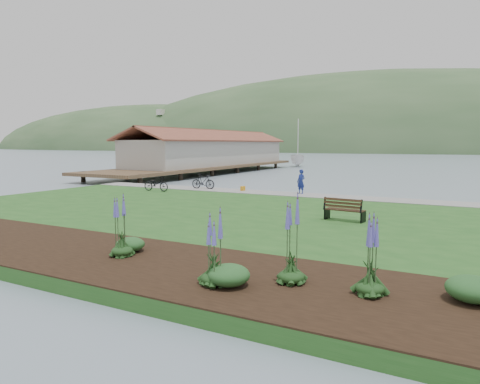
% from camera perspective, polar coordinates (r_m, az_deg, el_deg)
% --- Properties ---
extents(ground, '(600.00, 600.00, 0.00)m').
position_cam_1_polar(ground, '(21.08, 2.96, -3.54)').
color(ground, slate).
rests_on(ground, ground).
extents(lawn, '(34.00, 20.00, 0.40)m').
position_cam_1_polar(lawn, '(19.28, 0.43, -3.87)').
color(lawn, '#21501C').
rests_on(lawn, ground).
extents(shoreline_path, '(34.00, 2.20, 0.03)m').
position_cam_1_polar(shoreline_path, '(27.36, 9.11, -0.42)').
color(shoreline_path, gray).
rests_on(shoreline_path, lawn).
extents(garden_bed, '(24.00, 4.40, 0.04)m').
position_cam_1_polar(garden_bed, '(11.18, -4.56, -10.42)').
color(garden_bed, black).
rests_on(garden_bed, lawn).
extents(pier_pavilion, '(8.00, 36.00, 5.40)m').
position_cam_1_polar(pier_pavilion, '(54.55, -3.83, 5.41)').
color(pier_pavilion, '#4C3826').
rests_on(pier_pavilion, ground).
extents(park_bench, '(1.71, 0.85, 1.02)m').
position_cam_1_polar(park_bench, '(18.59, 13.69, -2.23)').
color(park_bench, '#311E13').
rests_on(park_bench, lawn).
extents(person, '(0.80, 0.68, 1.88)m').
position_cam_1_polar(person, '(27.93, 8.14, 1.65)').
color(person, navy).
rests_on(person, lawn).
extents(bicycle_a, '(0.81, 1.98, 1.01)m').
position_cam_1_polar(bicycle_a, '(29.96, -11.12, 1.08)').
color(bicycle_a, black).
rests_on(bicycle_a, lawn).
extents(bicycle_b, '(0.67, 1.84, 1.08)m').
position_cam_1_polar(bicycle_b, '(30.85, -4.95, 1.40)').
color(bicycle_b, black).
rests_on(bicycle_b, lawn).
extents(sailboat, '(10.91, 11.04, 23.89)m').
position_cam_1_polar(sailboat, '(68.29, 7.69, 3.36)').
color(sailboat, silver).
rests_on(sailboat, ground).
extents(pannier, '(0.27, 0.35, 0.34)m').
position_cam_1_polar(pannier, '(29.44, 0.37, 0.46)').
color(pannier, orange).
rests_on(pannier, lawn).
extents(echium_0, '(0.62, 0.62, 1.90)m').
position_cam_1_polar(echium_0, '(9.83, -3.45, -7.83)').
color(echium_0, '#153613').
rests_on(echium_0, garden_bed).
extents(echium_1, '(0.62, 0.62, 2.36)m').
position_cam_1_polar(echium_1, '(9.99, 6.87, -7.00)').
color(echium_1, '#153613').
rests_on(echium_1, garden_bed).
extents(echium_2, '(0.62, 0.62, 1.79)m').
position_cam_1_polar(echium_2, '(9.62, 17.03, -9.00)').
color(echium_2, '#153613').
rests_on(echium_2, garden_bed).
extents(echium_4, '(0.62, 0.62, 2.13)m').
position_cam_1_polar(echium_4, '(12.71, -15.54, -4.47)').
color(echium_4, '#153613').
rests_on(echium_4, garden_bed).
extents(shrub_0, '(0.86, 0.86, 0.43)m').
position_cam_1_polar(shrub_0, '(13.33, -14.45, -6.78)').
color(shrub_0, '#1E4C21').
rests_on(shrub_0, garden_bed).
extents(shrub_1, '(0.98, 0.98, 0.49)m').
position_cam_1_polar(shrub_1, '(9.92, -1.51, -11.01)').
color(shrub_1, '#1E4C21').
rests_on(shrub_1, garden_bed).
extents(shrub_2, '(1.06, 1.06, 0.53)m').
position_cam_1_polar(shrub_2, '(10.16, 28.60, -11.29)').
color(shrub_2, '#1E4C21').
rests_on(shrub_2, garden_bed).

